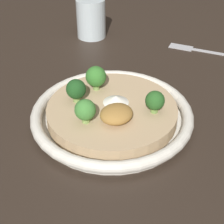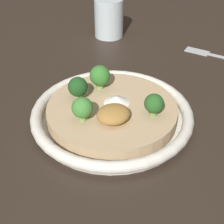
{
  "view_description": "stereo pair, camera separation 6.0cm",
  "coord_description": "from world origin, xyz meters",
  "px_view_note": "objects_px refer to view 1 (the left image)",
  "views": [
    {
      "loc": [
        -0.31,
        -0.37,
        0.38
      ],
      "look_at": [
        0.0,
        0.0,
        0.02
      ],
      "focal_mm": 55.0,
      "sensor_mm": 36.0,
      "label": 1
    },
    {
      "loc": [
        -0.26,
        -0.41,
        0.38
      ],
      "look_at": [
        0.0,
        0.0,
        0.02
      ],
      "focal_mm": 55.0,
      "sensor_mm": 36.0,
      "label": 2
    }
  ],
  "objects_px": {
    "risotto_bowl": "(112,114)",
    "broccoli_back": "(76,90)",
    "fork_utensil": "(199,50)",
    "drinking_glass": "(91,18)",
    "broccoli_left": "(85,110)",
    "broccoli_back_right": "(96,77)",
    "broccoli_front": "(155,101)"
  },
  "relations": [
    {
      "from": "risotto_bowl",
      "to": "drinking_glass",
      "type": "bearing_deg",
      "value": 58.88
    },
    {
      "from": "risotto_bowl",
      "to": "broccoli_front",
      "type": "bearing_deg",
      "value": -51.7
    },
    {
      "from": "broccoli_front",
      "to": "broccoli_left",
      "type": "height_order",
      "value": "broccoli_left"
    },
    {
      "from": "broccoli_back_right",
      "to": "fork_utensil",
      "type": "height_order",
      "value": "broccoli_back_right"
    },
    {
      "from": "broccoli_left",
      "to": "fork_utensil",
      "type": "relative_size",
      "value": 0.24
    },
    {
      "from": "broccoli_back_right",
      "to": "broccoli_left",
      "type": "height_order",
      "value": "broccoli_back_right"
    },
    {
      "from": "broccoli_back",
      "to": "risotto_bowl",
      "type": "bearing_deg",
      "value": -54.09
    },
    {
      "from": "broccoli_front",
      "to": "fork_utensil",
      "type": "relative_size",
      "value": 0.22
    },
    {
      "from": "drinking_glass",
      "to": "fork_utensil",
      "type": "xyz_separation_m",
      "value": [
        0.15,
        -0.24,
        -0.05
      ]
    },
    {
      "from": "broccoli_back",
      "to": "broccoli_left",
      "type": "relative_size",
      "value": 1.02
    },
    {
      "from": "broccoli_front",
      "to": "broccoli_back",
      "type": "bearing_deg",
      "value": 127.18
    },
    {
      "from": "drinking_glass",
      "to": "risotto_bowl",
      "type": "bearing_deg",
      "value": -121.12
    },
    {
      "from": "risotto_bowl",
      "to": "broccoli_back",
      "type": "height_order",
      "value": "broccoli_back"
    },
    {
      "from": "risotto_bowl",
      "to": "broccoli_back",
      "type": "xyz_separation_m",
      "value": [
        -0.04,
        0.05,
        0.04
      ]
    },
    {
      "from": "risotto_bowl",
      "to": "broccoli_back",
      "type": "relative_size",
      "value": 6.68
    },
    {
      "from": "broccoli_front",
      "to": "drinking_glass",
      "type": "bearing_deg",
      "value": 68.7
    },
    {
      "from": "broccoli_left",
      "to": "drinking_glass",
      "type": "height_order",
      "value": "drinking_glass"
    },
    {
      "from": "fork_utensil",
      "to": "broccoli_back",
      "type": "bearing_deg",
      "value": 66.56
    },
    {
      "from": "risotto_bowl",
      "to": "broccoli_back_right",
      "type": "relative_size",
      "value": 6.22
    },
    {
      "from": "drinking_glass",
      "to": "broccoli_left",
      "type": "bearing_deg",
      "value": -127.94
    },
    {
      "from": "broccoli_back_right",
      "to": "broccoli_front",
      "type": "distance_m",
      "value": 0.12
    },
    {
      "from": "broccoli_back",
      "to": "broccoli_front",
      "type": "bearing_deg",
      "value": -52.82
    },
    {
      "from": "broccoli_left",
      "to": "drinking_glass",
      "type": "relative_size",
      "value": 0.42
    },
    {
      "from": "broccoli_back",
      "to": "drinking_glass",
      "type": "distance_m",
      "value": 0.35
    },
    {
      "from": "broccoli_back_right",
      "to": "broccoli_back",
      "type": "relative_size",
      "value": 1.07
    },
    {
      "from": "fork_utensil",
      "to": "drinking_glass",
      "type": "bearing_deg",
      "value": 5.02
    },
    {
      "from": "risotto_bowl",
      "to": "drinking_glass",
      "type": "distance_m",
      "value": 0.37
    },
    {
      "from": "broccoli_back",
      "to": "drinking_glass",
      "type": "bearing_deg",
      "value": 49.11
    },
    {
      "from": "broccoli_back_right",
      "to": "broccoli_left",
      "type": "bearing_deg",
      "value": -137.07
    },
    {
      "from": "broccoli_front",
      "to": "fork_utensil",
      "type": "bearing_deg",
      "value": 24.91
    },
    {
      "from": "broccoli_back_right",
      "to": "drinking_glass",
      "type": "bearing_deg",
      "value": 55.02
    },
    {
      "from": "broccoli_back_right",
      "to": "broccoli_front",
      "type": "relative_size",
      "value": 1.16
    }
  ]
}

